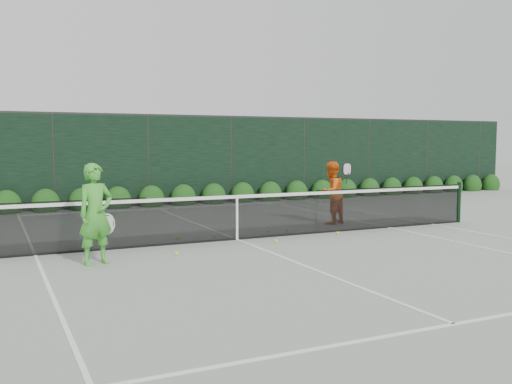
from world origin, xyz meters
name	(u,v)px	position (x,y,z in m)	size (l,w,h in m)	color
ground	(237,240)	(0.00, 0.00, 0.00)	(80.00, 80.00, 0.00)	gray
tennis_net	(236,216)	(-0.02, 0.00, 0.53)	(12.90, 0.10, 1.07)	black
player_woman	(96,214)	(-3.19, -1.24, 0.88)	(0.75, 0.62, 1.76)	green
player_man	(331,193)	(3.18, 1.19, 0.82)	(0.98, 0.87, 1.63)	orange
court_lines	(237,240)	(0.00, 0.00, 0.01)	(11.03, 23.83, 0.01)	white
windscreen_fence	(299,177)	(0.00, -2.71, 1.51)	(32.00, 21.07, 3.06)	black
hedge_row	(152,199)	(0.00, 7.15, 0.23)	(31.66, 0.65, 0.94)	#103A0F
tennis_balls	(251,237)	(0.35, 0.04, 0.03)	(4.16, 1.83, 0.07)	#E7F436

